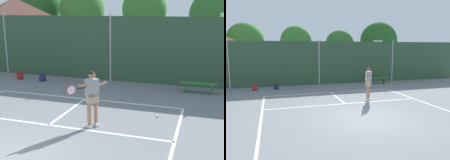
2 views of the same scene
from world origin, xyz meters
TOP-DOWN VIEW (x-y plane):
  - ground_plane at (0.00, 0.00)m, footprint 120.00×120.00m
  - court_markings at (0.00, 0.65)m, footprint 8.30×11.10m
  - chainlink_fence at (0.00, 9.00)m, footprint 26.09×0.09m
  - basketball_hoop at (5.78, 10.43)m, footprint 0.90×0.67m
  - treeline_backdrop at (0.53, 19.98)m, footprint 26.62×4.64m
  - tennis_player at (1.42, 2.80)m, footprint 0.92×1.18m
  - tennis_ball at (3.31, 4.30)m, footprint 0.07×0.07m
  - backpack_red at (-4.76, 7.69)m, footprint 0.31×0.29m
  - backpack_navy at (-3.37, 7.72)m, footprint 0.32×0.30m
  - courtside_bench at (4.57, 7.91)m, footprint 1.60×0.36m

SIDE VIEW (x-z plane):
  - ground_plane at x=0.00m, z-range 0.00..0.00m
  - court_markings at x=0.00m, z-range 0.00..0.01m
  - tennis_ball at x=3.31m, z-range 0.00..0.07m
  - backpack_red at x=-4.76m, z-range -0.04..0.42m
  - backpack_navy at x=-3.37m, z-range -0.04..0.42m
  - courtside_bench at x=4.57m, z-range 0.12..0.60m
  - tennis_player at x=1.42m, z-range 0.18..2.04m
  - chainlink_fence at x=0.00m, z-range -0.07..3.46m
  - basketball_hoop at x=5.78m, z-range 0.54..4.09m
  - treeline_backdrop at x=0.53m, z-range 0.55..6.95m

